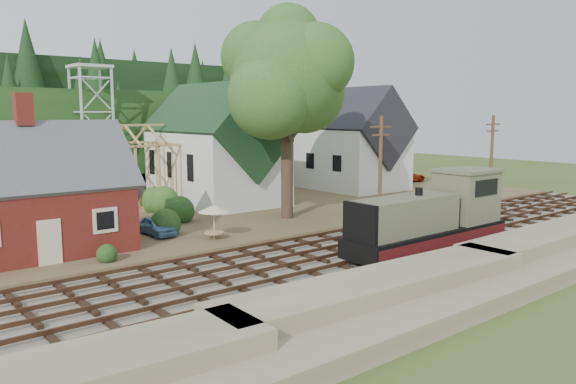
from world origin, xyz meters
TOP-DOWN VIEW (x-y plane):
  - ground at (0.00, 0.00)m, footprint 140.00×140.00m
  - embankment at (0.00, -8.50)m, footprint 64.00×5.00m
  - railroad_bed at (0.00, 0.00)m, footprint 64.00×11.00m
  - village_flat at (0.00, 18.00)m, footprint 64.00×26.00m
  - hillside at (0.00, 42.00)m, footprint 70.00×28.96m
  - ridge at (0.00, 58.00)m, footprint 80.00×20.00m
  - depot at (-16.00, 11.00)m, footprint 10.80×7.41m
  - church at (2.00, 19.68)m, footprint 8.40×15.17m
  - farmhouse at (18.00, 19.00)m, footprint 8.40×10.80m
  - timber_frame at (-6.00, 22.00)m, footprint 8.20×6.20m
  - lattice_tower at (-6.00, 28.00)m, footprint 3.20×3.20m
  - big_tree at (2.17, 10.08)m, footprint 10.90×8.40m
  - telegraph_pole_near at (7.00, 5.20)m, footprint 2.20×0.28m
  - telegraph_pole_far at (22.00, 5.20)m, footprint 2.20×0.28m
  - locomotive at (2.43, -3.00)m, footprint 11.59×2.90m
  - car_blue at (-8.42, 10.70)m, footprint 1.47×3.56m
  - car_red at (27.18, 18.88)m, footprint 4.72×2.78m
  - patio_set at (-6.09, 7.34)m, footprint 1.94×1.94m

SIDE VIEW (x-z plane):
  - ground at x=0.00m, z-range 0.00..0.00m
  - embankment at x=0.00m, z-range -0.80..0.80m
  - hillside at x=0.00m, z-range -6.37..6.37m
  - ridge at x=0.00m, z-range -6.00..6.00m
  - railroad_bed at x=0.00m, z-range 0.00..0.16m
  - village_flat at x=0.00m, z-range 0.00..0.30m
  - car_blue at x=-8.42m, z-range 0.30..1.51m
  - car_red at x=27.18m, z-range 0.30..1.53m
  - locomotive at x=2.43m, z-range -0.25..4.39m
  - patio_set at x=-6.09m, z-range 1.06..3.22m
  - depot at x=-16.00m, z-range -1.29..7.71m
  - timber_frame at x=-6.00m, z-range -0.23..6.76m
  - telegraph_pole_near at x=7.00m, z-range 0.25..8.25m
  - telegraph_pole_far at x=22.00m, z-range 0.25..8.25m
  - farmhouse at x=18.00m, z-range -0.43..10.17m
  - church at x=2.00m, z-range -1.32..11.68m
  - lattice_tower at x=-6.00m, z-range 3.97..16.10m
  - big_tree at x=2.17m, z-range 2.87..17.57m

